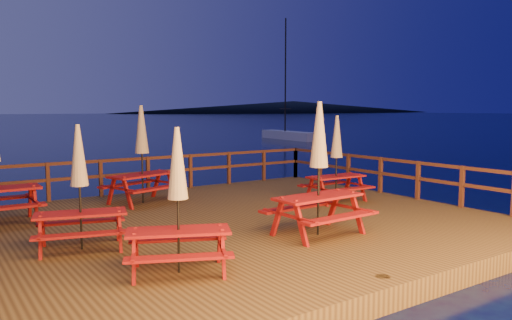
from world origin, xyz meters
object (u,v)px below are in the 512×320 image
object	(u,v)px
sailboat	(289,135)
picnic_table_0	(80,185)
picnic_table_1	(319,166)
picnic_table_2	(178,198)

from	to	relation	value
sailboat	picnic_table_0	size ratio (longest dim) A/B	5.01
picnic_table_1	picnic_table_2	size ratio (longest dim) A/B	1.18
sailboat	picnic_table_2	size ratio (longest dim) A/B	5.01
picnic_table_2	sailboat	bearing A→B (deg)	73.74
sailboat	picnic_table_0	world-z (taller)	sailboat
picnic_table_0	picnic_table_1	world-z (taller)	picnic_table_1
picnic_table_2	picnic_table_0	bearing A→B (deg)	136.82
sailboat	picnic_table_1	distance (m)	37.31
picnic_table_0	picnic_table_1	size ratio (longest dim) A/B	0.85
sailboat	picnic_table_2	bearing A→B (deg)	-125.73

